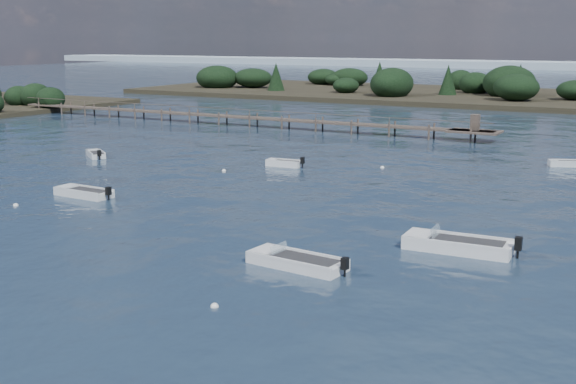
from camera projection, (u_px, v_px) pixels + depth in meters
The scene contains 15 objects.
ground at pixel (467, 127), 83.65m from camera, with size 400.00×400.00×0.00m, color #162434.
tender_far_grey_b at pixel (566, 165), 57.67m from camera, with size 3.00×2.04×1.02m.
dinghy_mid_white_a at pixel (297, 263), 32.35m from camera, with size 4.93×2.10×1.14m.
tender_far_white at pixel (284, 164), 57.65m from camera, with size 3.18×1.38×1.07m.
dinghy_mid_grey at pixel (84, 194), 46.73m from camera, with size 4.35×1.65×1.09m.
tender_far_grey at pixel (96, 155), 62.19m from camera, with size 3.05×2.64×1.05m.
dinghy_mid_white_b at pixel (457, 247), 34.78m from camera, with size 5.54×2.19×1.37m.
buoy_b at pixel (346, 263), 32.92m from camera, with size 0.32×0.32×0.32m, color silver.
buoy_c at pixel (16, 206), 44.12m from camera, with size 0.32×0.32×0.32m, color silver.
buoy_d at pixel (477, 247), 35.43m from camera, with size 0.32×0.32×0.32m, color silver.
buoy_e at pixel (382, 168), 57.03m from camera, with size 0.32×0.32×0.32m, color silver.
buoy_extra_a at pixel (224, 171), 55.69m from camera, with size 0.32×0.32×0.32m, color silver.
buoy_extra_b at pixel (215, 307), 27.52m from camera, with size 0.32×0.32×0.32m, color silver.
jetty at pixel (253, 118), 83.52m from camera, with size 64.50×3.20×3.40m.
distant_haze at pixel (354, 65), 271.71m from camera, with size 280.00×20.00×2.40m, color #94A7B7.
Camera 1 is at (22.35, -22.99, 10.05)m, focal length 45.00 mm.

